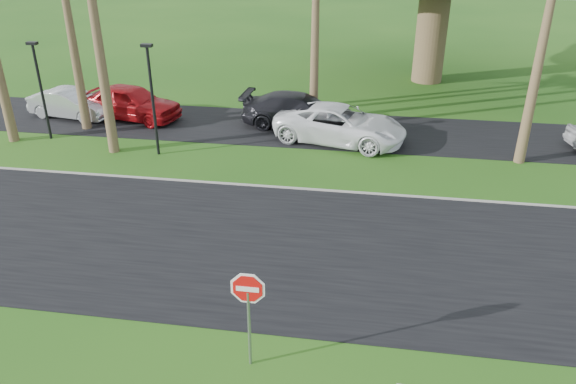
% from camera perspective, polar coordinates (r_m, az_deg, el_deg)
% --- Properties ---
extents(ground, '(120.00, 120.00, 0.00)m').
position_cam_1_polar(ground, '(15.80, -3.27, -9.32)').
color(ground, '#1D4B12').
rests_on(ground, ground).
extents(road, '(120.00, 8.00, 0.02)m').
position_cam_1_polar(road, '(17.42, -1.92, -5.48)').
color(road, black).
rests_on(road, ground).
extents(parking_strip, '(120.00, 5.00, 0.02)m').
position_cam_1_polar(parking_strip, '(26.78, 2.22, 6.42)').
color(parking_strip, black).
rests_on(parking_strip, ground).
extents(curb, '(120.00, 0.12, 0.06)m').
position_cam_1_polar(curb, '(20.89, 0.11, 0.42)').
color(curb, gray).
rests_on(curb, ground).
extents(stop_sign_near, '(1.05, 0.07, 2.62)m').
position_cam_1_polar(stop_sign_near, '(12.31, -4.06, -10.96)').
color(stop_sign_near, gray).
rests_on(stop_sign_near, ground).
extents(streetlight_left, '(0.45, 0.25, 4.34)m').
position_cam_1_polar(streetlight_left, '(27.10, -23.85, 9.95)').
color(streetlight_left, black).
rests_on(streetlight_left, ground).
extents(streetlight_right, '(0.45, 0.25, 4.64)m').
position_cam_1_polar(streetlight_right, '(23.70, -13.65, 9.70)').
color(streetlight_right, black).
rests_on(streetlight_right, ground).
extents(car_silver, '(4.46, 2.21, 1.40)m').
position_cam_1_polar(car_silver, '(30.11, -21.18, 8.33)').
color(car_silver, silver).
rests_on(car_silver, ground).
extents(car_red, '(5.28, 3.04, 1.69)m').
position_cam_1_polar(car_red, '(28.94, -15.62, 8.76)').
color(car_red, '#9B0C12').
rests_on(car_red, ground).
extents(car_dark, '(5.56, 2.50, 1.58)m').
position_cam_1_polar(car_dark, '(26.83, 1.14, 8.24)').
color(car_dark, black).
rests_on(car_dark, ground).
extents(car_minivan, '(6.27, 3.96, 1.61)m').
position_cam_1_polar(car_minivan, '(25.09, 5.35, 6.83)').
color(car_minivan, white).
rests_on(car_minivan, ground).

